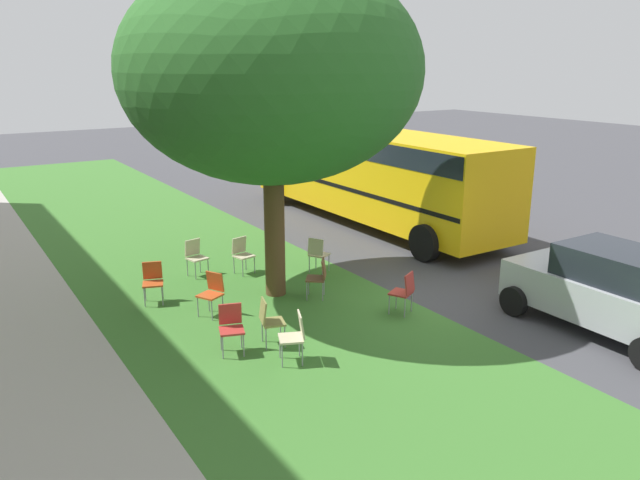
% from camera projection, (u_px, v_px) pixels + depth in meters
% --- Properties ---
extents(ground, '(80.00, 80.00, 0.00)m').
position_uv_depth(ground, '(424.00, 302.00, 13.23)').
color(ground, '#424247').
extents(grass_verge, '(48.00, 6.00, 0.01)m').
position_uv_depth(grass_verge, '(295.00, 336.00, 11.58)').
color(grass_verge, '#3D752D').
rests_on(grass_verge, ground).
extents(sidewalk_strip, '(48.00, 2.80, 0.01)m').
position_uv_depth(sidewalk_strip, '(41.00, 403.00, 9.30)').
color(sidewalk_strip, '#ADA89E').
rests_on(sidewalk_strip, ground).
extents(street_tree, '(6.10, 6.10, 7.00)m').
position_uv_depth(street_tree, '(271.00, 72.00, 12.39)').
color(street_tree, brown).
rests_on(street_tree, ground).
extents(chair_0, '(0.54, 0.53, 0.88)m').
position_uv_depth(chair_0, '(153.00, 279.00, 13.08)').
color(chair_0, '#C64C1E').
rests_on(chair_0, ground).
extents(chair_1, '(0.50, 0.49, 0.88)m').
position_uv_depth(chair_1, '(242.00, 252.00, 14.92)').
color(chair_1, beige).
rests_on(chair_1, ground).
extents(chair_2, '(0.58, 0.58, 0.88)m').
position_uv_depth(chair_2, '(319.00, 275.00, 13.32)').
color(chair_2, brown).
rests_on(chair_2, ground).
extents(chair_3, '(0.56, 0.56, 0.88)m').
position_uv_depth(chair_3, '(404.00, 290.00, 12.47)').
color(chair_3, '#B7332D').
rests_on(chair_3, ground).
extents(chair_4, '(0.56, 0.57, 0.88)m').
position_uv_depth(chair_4, '(318.00, 252.00, 14.92)').
color(chair_4, beige).
rests_on(chair_4, ground).
extents(chair_5, '(0.53, 0.53, 0.88)m').
position_uv_depth(chair_5, '(231.00, 325.00, 10.82)').
color(chair_5, '#B7332D').
rests_on(chair_5, ground).
extents(chair_6, '(0.50, 0.50, 0.88)m').
position_uv_depth(chair_6, '(195.00, 255.00, 14.74)').
color(chair_6, beige).
rests_on(chair_6, ground).
extents(chair_7, '(0.52, 0.52, 0.88)m').
position_uv_depth(chair_7, '(269.00, 319.00, 11.08)').
color(chair_7, olive).
rests_on(chair_7, ground).
extents(chair_8, '(0.54, 0.55, 0.88)m').
position_uv_depth(chair_8, '(295.00, 334.00, 10.46)').
color(chair_8, beige).
rests_on(chair_8, ground).
extents(chair_9, '(0.56, 0.56, 0.88)m').
position_uv_depth(chair_9, '(212.00, 291.00, 12.43)').
color(chair_9, '#C64C1E').
rests_on(chair_9, ground).
extents(parked_car, '(3.70, 1.92, 1.65)m').
position_uv_depth(parked_car, '(609.00, 289.00, 11.60)').
color(parked_car, '#ADB2B7').
rests_on(parked_car, ground).
extents(school_bus, '(10.40, 2.80, 2.88)m').
position_uv_depth(school_bus, '(371.00, 167.00, 19.38)').
color(school_bus, yellow).
rests_on(school_bus, ground).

